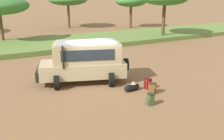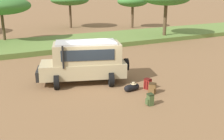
# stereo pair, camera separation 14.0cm
# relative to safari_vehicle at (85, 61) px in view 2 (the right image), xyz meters

# --- Properties ---
(ground_plane) EXTENTS (320.00, 320.00, 0.00)m
(ground_plane) POSITION_rel_safari_vehicle_xyz_m (0.34, -0.61, -1.29)
(ground_plane) COLOR olive
(grass_bank) EXTENTS (120.00, 7.00, 0.44)m
(grass_bank) POSITION_rel_safari_vehicle_xyz_m (0.34, 11.15, -1.07)
(grass_bank) COLOR olive
(grass_bank) RESTS_ON ground_plane
(safari_vehicle) EXTENTS (5.45, 3.64, 2.44)m
(safari_vehicle) POSITION_rel_safari_vehicle_xyz_m (0.00, 0.00, 0.00)
(safari_vehicle) COLOR tan
(safari_vehicle) RESTS_ON ground_plane
(backpack_beside_front_wheel) EXTENTS (0.39, 0.33, 0.57)m
(backpack_beside_front_wheel) POSITION_rel_safari_vehicle_xyz_m (1.50, -4.50, -1.02)
(backpack_beside_front_wheel) COLOR #42562D
(backpack_beside_front_wheel) RESTS_ON ground_plane
(backpack_cluster_center) EXTENTS (0.42, 0.43, 0.60)m
(backpack_cluster_center) POSITION_rel_safari_vehicle_xyz_m (2.63, -2.69, -1.00)
(backpack_cluster_center) COLOR maroon
(backpack_cluster_center) RESTS_ON ground_plane
(backpack_near_rear_wheel) EXTENTS (0.47, 0.47, 0.58)m
(backpack_near_rear_wheel) POSITION_rel_safari_vehicle_xyz_m (2.46, -3.35, -1.01)
(backpack_near_rear_wheel) COLOR brown
(backpack_near_rear_wheel) RESTS_ON ground_plane
(duffel_bag_low_black_case) EXTENTS (0.95, 0.43, 0.47)m
(duffel_bag_low_black_case) POSITION_rel_safari_vehicle_xyz_m (1.71, -2.51, -1.11)
(duffel_bag_low_black_case) COLOR black
(duffel_bag_low_black_case) RESTS_ON ground_plane
(acacia_tree_centre_back) EXTENTS (5.71, 6.02, 4.69)m
(acacia_tree_centre_back) POSITION_rel_safari_vehicle_xyz_m (-3.00, 14.29, 2.51)
(acacia_tree_centre_back) COLOR brown
(acacia_tree_centre_back) RESTS_ON ground_plane
(acacia_tree_right_mid) EXTENTS (5.35, 5.58, 4.69)m
(acacia_tree_right_mid) POSITION_rel_safari_vehicle_xyz_m (6.81, 22.69, 2.62)
(acacia_tree_right_mid) COLOR brown
(acacia_tree_right_mid) RESTS_ON ground_plane
(acacia_tree_distant_right) EXTENTS (4.49, 3.95, 4.50)m
(acacia_tree_distant_right) POSITION_rel_safari_vehicle_xyz_m (14.75, 18.70, 2.40)
(acacia_tree_distant_right) COLOR brown
(acacia_tree_distant_right) RESTS_ON ground_plane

